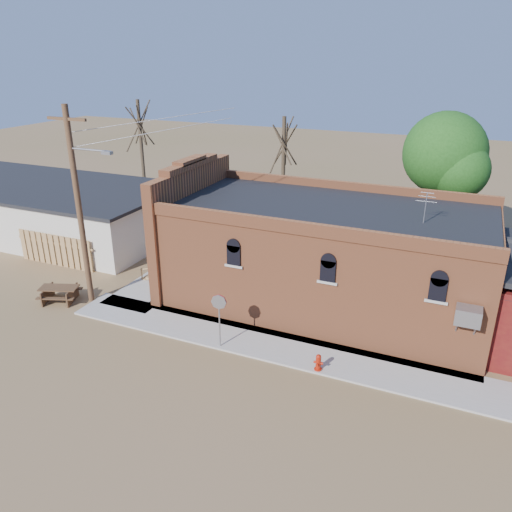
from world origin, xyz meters
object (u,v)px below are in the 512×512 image
at_px(picnic_table, 60,292).
at_px(trash_barrel, 165,258).
at_px(stop_sign, 219,307).
at_px(brick_bar, 319,255).
at_px(fire_hydrant, 318,362).
at_px(utility_pole, 79,204).

bearing_deg(picnic_table, trash_barrel, 47.60).
xyz_separation_m(stop_sign, picnic_table, (-8.80, 0.56, -1.35)).
distance_m(brick_bar, fire_hydrant, 6.08).
bearing_deg(utility_pole, stop_sign, -9.16).
bearing_deg(stop_sign, brick_bar, 79.40).
height_order(brick_bar, stop_sign, brick_bar).
xyz_separation_m(brick_bar, stop_sign, (-2.35, -5.49, -0.51)).
bearing_deg(trash_barrel, brick_bar, -4.21).
xyz_separation_m(brick_bar, utility_pole, (-9.79, -4.29, 2.43)).
height_order(utility_pole, stop_sign, utility_pole).
relative_size(brick_bar, utility_pole, 1.82).
bearing_deg(stop_sign, utility_pole, -176.64).
xyz_separation_m(stop_sign, trash_barrel, (-6.60, 6.15, -1.39)).
bearing_deg(utility_pole, trash_barrel, 80.32).
relative_size(brick_bar, fire_hydrant, 25.36).
bearing_deg(picnic_table, utility_pole, 4.29).
height_order(utility_pole, trash_barrel, utility_pole).
xyz_separation_m(brick_bar, trash_barrel, (-8.94, 0.66, -1.90)).
height_order(brick_bar, trash_barrel, brick_bar).
bearing_deg(brick_bar, utility_pole, -156.31).
relative_size(utility_pole, trash_barrel, 12.59).
bearing_deg(fire_hydrant, stop_sign, 173.46).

